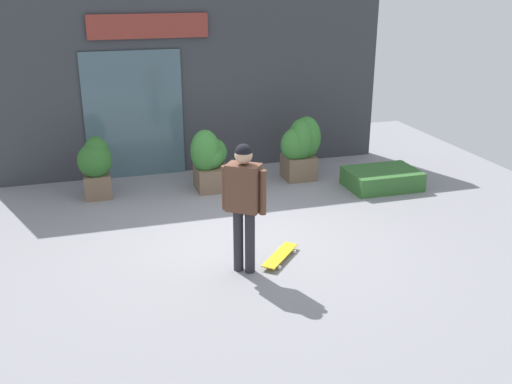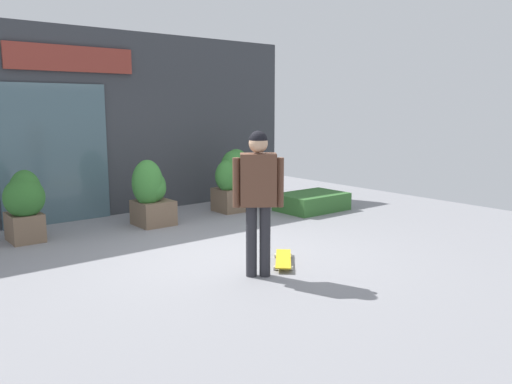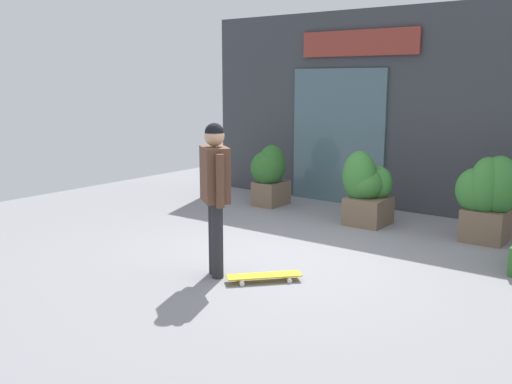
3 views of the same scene
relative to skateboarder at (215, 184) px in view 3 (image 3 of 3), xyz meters
name	(u,v)px [view 3 (image 3 of 3)]	position (x,y,z in m)	size (l,w,h in m)	color
ground_plane	(282,258)	(0.22, 0.99, -1.06)	(12.00, 12.00, 0.00)	gray
building_facade	(399,111)	(0.17, 4.50, 0.61)	(7.64, 0.31, 3.35)	#383A3F
skateboarder	(215,184)	(0.00, 0.00, 0.00)	(0.49, 0.46, 1.72)	#28282D
skateboard	(264,276)	(0.55, 0.17, -0.99)	(0.69, 0.74, 0.08)	gold
planter_box_left	(270,172)	(-1.69, 3.40, -0.46)	(0.58, 0.69, 1.07)	brown
planter_box_right	(366,188)	(0.26, 3.19, -0.50)	(0.70, 0.62, 1.13)	brown
planter_box_mid	(488,195)	(2.02, 3.26, -0.40)	(0.81, 0.62, 1.19)	brown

